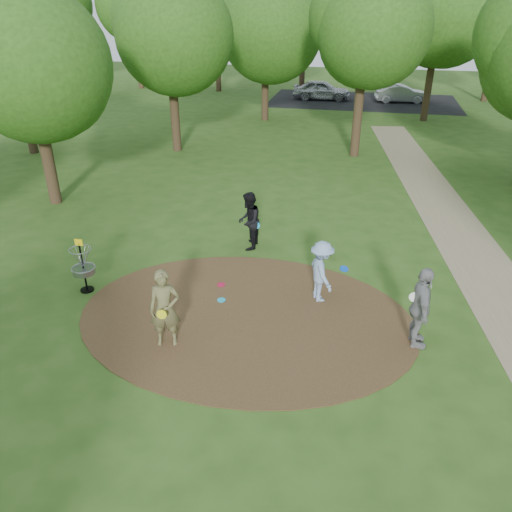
# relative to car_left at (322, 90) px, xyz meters

# --- Properties ---
(ground) EXTENTS (100.00, 100.00, 0.00)m
(ground) POSITION_rel_car_left_xyz_m (1.17, -29.86, -0.73)
(ground) COLOR #2D5119
(ground) RESTS_ON ground
(dirt_clearing) EXTENTS (8.40, 8.40, 0.02)m
(dirt_clearing) POSITION_rel_car_left_xyz_m (1.17, -29.86, -0.72)
(dirt_clearing) COLOR #47301C
(dirt_clearing) RESTS_ON ground
(footpath) EXTENTS (7.55, 39.89, 0.01)m
(footpath) POSITION_rel_car_left_xyz_m (7.67, -27.86, -0.73)
(footpath) COLOR #8C7A5B
(footpath) RESTS_ON ground
(parking_lot) EXTENTS (14.00, 8.00, 0.01)m
(parking_lot) POSITION_rel_car_left_xyz_m (3.17, 0.14, -0.73)
(parking_lot) COLOR black
(parking_lot) RESTS_ON ground
(player_observer_with_disc) EXTENTS (0.79, 0.65, 1.89)m
(player_observer_with_disc) POSITION_rel_car_left_xyz_m (-0.33, -31.27, 0.21)
(player_observer_with_disc) COLOR brown
(player_observer_with_disc) RESTS_ON ground
(player_throwing_with_disc) EXTENTS (1.24, 1.24, 1.67)m
(player_throwing_with_disc) POSITION_rel_car_left_xyz_m (2.88, -28.65, 0.10)
(player_throwing_with_disc) COLOR #8AA7CE
(player_throwing_with_disc) RESTS_ON ground
(player_walking_with_disc) EXTENTS (0.73, 0.92, 1.84)m
(player_walking_with_disc) POSITION_rel_car_left_xyz_m (0.37, -26.08, 0.18)
(player_walking_with_disc) COLOR black
(player_walking_with_disc) RESTS_ON ground
(player_waiting_with_disc) EXTENTS (0.59, 1.20, 1.97)m
(player_waiting_with_disc) POSITION_rel_car_left_xyz_m (5.21, -30.09, 0.25)
(player_waiting_with_disc) COLOR gray
(player_waiting_with_disc) RESTS_ON ground
(disc_ground_cyan) EXTENTS (0.22, 0.22, 0.02)m
(disc_ground_cyan) POSITION_rel_car_left_xyz_m (0.37, -29.28, -0.70)
(disc_ground_cyan) COLOR #1CB6E1
(disc_ground_cyan) RESTS_ON dirt_clearing
(disc_ground_red) EXTENTS (0.22, 0.22, 0.02)m
(disc_ground_red) POSITION_rel_car_left_xyz_m (0.15, -28.53, -0.70)
(disc_ground_red) COLOR #BE133D
(disc_ground_red) RESTS_ON dirt_clearing
(car_left) EXTENTS (4.36, 1.87, 1.47)m
(car_left) POSITION_rel_car_left_xyz_m (0.00, 0.00, 0.00)
(car_left) COLOR #B1B2B9
(car_left) RESTS_ON ground
(car_right) EXTENTS (3.99, 1.85, 1.27)m
(car_right) POSITION_rel_car_left_xyz_m (5.94, 0.17, -0.10)
(car_right) COLOR #A2A5A9
(car_right) RESTS_ON ground
(disc_golf_basket) EXTENTS (0.63, 0.63, 1.54)m
(disc_golf_basket) POSITION_rel_car_left_xyz_m (-3.33, -29.56, 0.14)
(disc_golf_basket) COLOR black
(disc_golf_basket) RESTS_ON ground
(tree_ring) EXTENTS (37.10, 45.46, 9.14)m
(tree_ring) POSITION_rel_car_left_xyz_m (4.12, -20.40, 4.49)
(tree_ring) COLOR #332316
(tree_ring) RESTS_ON ground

